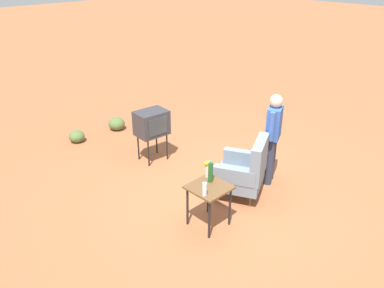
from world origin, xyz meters
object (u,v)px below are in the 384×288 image
at_px(bottle_short_clear, 205,189).
at_px(bottle_wine_green, 210,172).
at_px(person_standing, 273,134).
at_px(flower_vase, 208,168).
at_px(side_table, 209,192).
at_px(armchair, 245,170).
at_px(tv_on_stand, 152,123).

distance_m(bottle_short_clear, bottle_wine_green, 0.39).
bearing_deg(bottle_short_clear, person_standing, -173.40).
bearing_deg(flower_vase, side_table, 46.75).
distance_m(side_table, person_standing, 1.75).
height_order(armchair, bottle_short_clear, armchair).
distance_m(armchair, tv_on_stand, 2.13).
xyz_separation_m(tv_on_stand, flower_vase, (0.54, 2.01, 0.04)).
height_order(side_table, flower_vase, flower_vase).
relative_size(person_standing, bottle_wine_green, 5.12).
relative_size(side_table, tv_on_stand, 0.65).
bearing_deg(armchair, person_standing, 178.96).
bearing_deg(tv_on_stand, side_table, 71.63).
height_order(tv_on_stand, bottle_short_clear, tv_on_stand).
bearing_deg(bottle_short_clear, tv_on_stand, -112.21).
xyz_separation_m(armchair, flower_vase, (0.80, -0.09, 0.32)).
height_order(person_standing, bottle_wine_green, person_standing).
bearing_deg(flower_vase, bottle_wine_green, 56.54).
bearing_deg(person_standing, flower_vase, -3.80).
distance_m(bottle_wine_green, flower_vase, 0.15).
relative_size(armchair, side_table, 1.57).
height_order(side_table, bottle_short_clear, bottle_short_clear).
distance_m(armchair, person_standing, 0.84).
distance_m(person_standing, flower_vase, 1.52).
distance_m(person_standing, bottle_wine_green, 1.60).
xyz_separation_m(armchair, bottle_wine_green, (0.88, 0.04, 0.34)).
bearing_deg(armchair, tv_on_stand, -82.90).
bearing_deg(flower_vase, person_standing, 176.20).
relative_size(armchair, bottle_wine_green, 3.31).
distance_m(tv_on_stand, flower_vase, 2.08).
bearing_deg(bottle_wine_green, flower_vase, -123.46).
bearing_deg(armchair, bottle_short_clear, 10.98).
relative_size(side_table, person_standing, 0.41).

